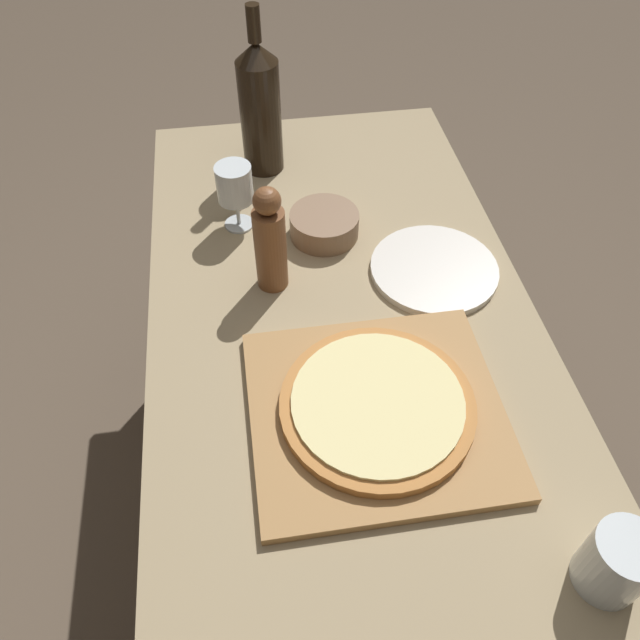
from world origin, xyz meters
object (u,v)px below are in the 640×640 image
object	(u,v)px
pepper_mill	(270,242)
wine_glass	(235,186)
wine_bottle	(260,107)
pizza	(377,404)
small_bowl	(326,224)

from	to	relation	value
pepper_mill	wine_glass	bearing A→B (deg)	106.30
wine_bottle	pizza	bearing A→B (deg)	-80.88
pizza	small_bowl	bearing A→B (deg)	91.33
small_bowl	pizza	bearing A→B (deg)	-88.67
pizza	wine_bottle	size ratio (longest dim) A/B	0.85
wine_bottle	pepper_mill	distance (m)	0.39
pizza	wine_glass	bearing A→B (deg)	110.18
pepper_mill	wine_glass	distance (m)	0.19
pizza	wine_glass	world-z (taller)	wine_glass
pizza	wine_glass	xyz separation A→B (m)	(-0.19, 0.50, 0.07)
pizza	small_bowl	size ratio (longest dim) A/B	2.18
wine_bottle	pepper_mill	bearing A→B (deg)	-92.84
small_bowl	wine_glass	bearing A→B (deg)	162.09
pepper_mill	small_bowl	distance (m)	0.19
wine_bottle	wine_glass	world-z (taller)	wine_bottle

